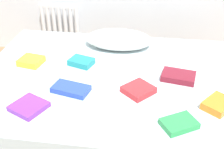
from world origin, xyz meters
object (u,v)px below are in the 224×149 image
object	(u,v)px
textbook_purple	(29,106)
textbook_blue	(71,89)
radiator	(60,25)
textbook_green	(179,124)
bed	(111,103)
pillow	(119,39)
textbook_teal	(81,62)
textbook_maroon	(178,76)
textbook_orange	(218,104)
textbook_yellow	(31,61)
textbook_red	(138,90)

from	to	relation	value
textbook_purple	textbook_blue	xyz separation A→B (m)	(0.21, 0.22, 0.00)
radiator	textbook_green	bearing A→B (deg)	-54.14
bed	pillow	world-z (taller)	pillow
textbook_teal	textbook_maroon	distance (m)	0.75
bed	textbook_green	bearing A→B (deg)	-46.66
radiator	textbook_teal	xyz separation A→B (m)	(0.50, -1.07, 0.15)
radiator	textbook_blue	world-z (taller)	radiator
bed	textbook_orange	distance (m)	0.82
radiator	pillow	xyz separation A→B (m)	(0.75, -0.71, 0.19)
pillow	textbook_yellow	xyz separation A→B (m)	(-0.64, -0.41, -0.04)
bed	pillow	bearing A→B (deg)	90.68
textbook_red	textbook_green	xyz separation A→B (m)	(0.25, -0.31, -0.00)
radiator	textbook_yellow	world-z (taller)	radiator
textbook_blue	textbook_green	distance (m)	0.75
bed	textbook_maroon	size ratio (longest dim) A/B	8.52
radiator	bed	bearing A→B (deg)	-57.70
textbook_teal	bed	bearing A→B (deg)	-10.26
pillow	textbook_purple	xyz separation A→B (m)	(-0.44, -0.95, -0.05)
pillow	textbook_maroon	distance (m)	0.68
textbook_red	textbook_orange	size ratio (longest dim) A/B	0.95
textbook_purple	textbook_orange	bearing A→B (deg)	34.23
bed	textbook_teal	xyz separation A→B (m)	(-0.25, 0.13, 0.28)
bed	textbook_orange	xyz separation A→B (m)	(0.72, -0.28, 0.28)
textbook_yellow	textbook_maroon	distance (m)	1.13
textbook_red	textbook_purple	distance (m)	0.72
pillow	textbook_red	distance (m)	0.72
radiator	textbook_teal	size ratio (longest dim) A/B	2.68
bed	pillow	distance (m)	0.59
bed	radiator	size ratio (longest dim) A/B	4.20
pillow	textbook_blue	size ratio (longest dim) A/B	2.32
textbook_teal	textbook_red	bearing A→B (deg)	-16.88
textbook_yellow	textbook_red	xyz separation A→B (m)	(0.86, -0.28, -0.00)
textbook_red	textbook_purple	size ratio (longest dim) A/B	0.95
textbook_blue	textbook_purple	bearing A→B (deg)	-120.13
textbook_maroon	textbook_yellow	bearing A→B (deg)	-172.65
textbook_purple	bed	bearing A→B (deg)	71.23
textbook_teal	textbook_green	size ratio (longest dim) A/B	0.91
textbook_yellow	textbook_blue	xyz separation A→B (m)	(0.41, -0.33, -0.01)
radiator	textbook_blue	bearing A→B (deg)	-70.14
textbook_blue	textbook_orange	world-z (taller)	textbook_orange
pillow	textbook_green	xyz separation A→B (m)	(0.47, -0.99, -0.05)
radiator	textbook_green	size ratio (longest dim) A/B	2.43
pillow	textbook_purple	bearing A→B (deg)	-114.89
textbook_green	textbook_yellow	bearing A→B (deg)	121.17
textbook_blue	textbook_maroon	distance (m)	0.77
radiator	textbook_teal	distance (m)	1.19
textbook_maroon	textbook_orange	distance (m)	0.38
bed	textbook_purple	bearing A→B (deg)	-134.32
textbook_maroon	textbook_red	bearing A→B (deg)	-131.63
textbook_yellow	textbook_teal	size ratio (longest dim) A/B	0.96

